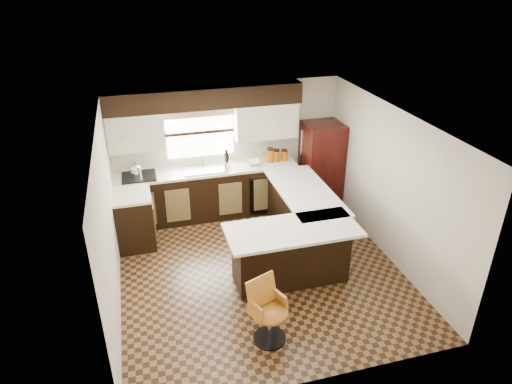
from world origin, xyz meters
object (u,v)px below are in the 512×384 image
object	(u,v)px
peninsula_return	(291,254)
bar_chair	(270,313)
peninsula_long	(301,217)
refrigerator	(321,165)

from	to	relation	value
peninsula_return	bar_chair	xyz separation A→B (m)	(-0.65, -1.10, -0.02)
peninsula_long	refrigerator	size ratio (longest dim) A/B	1.19
peninsula_long	peninsula_return	size ratio (longest dim) A/B	1.18
peninsula_long	bar_chair	bearing A→B (deg)	-119.63
refrigerator	peninsula_long	bearing A→B (deg)	-125.02
peninsula_long	peninsula_return	xyz separation A→B (m)	(-0.53, -0.97, 0.00)
peninsula_return	bar_chair	distance (m)	1.28
peninsula_long	peninsula_return	distance (m)	1.11
peninsula_long	bar_chair	xyz separation A→B (m)	(-1.18, -2.07, -0.02)
peninsula_long	bar_chair	size ratio (longest dim) A/B	2.28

